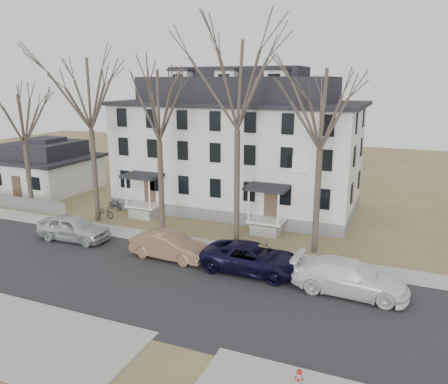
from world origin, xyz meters
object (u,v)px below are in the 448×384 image
at_px(small_house, 48,169).
at_px(car_white, 350,278).
at_px(car_navy, 253,259).
at_px(tree_center, 238,79).
at_px(tree_mid_left, 158,100).
at_px(bicycle_right, 115,205).
at_px(fire_hydrant, 299,378).
at_px(boarding_house, 238,147).
at_px(tree_far_left, 88,89).
at_px(bicycle_left, 104,212).
at_px(tree_bungalow, 22,116).
at_px(car_tan, 169,246).
at_px(tree_mid_right, 322,104).
at_px(car_silver, 73,228).

height_order(small_house, car_white, small_house).
bearing_deg(car_navy, tree_center, 32.10).
xyz_separation_m(tree_mid_left, bicycle_right, (-6.46, 2.89, -9.12)).
bearing_deg(fire_hydrant, car_navy, 118.81).
xyz_separation_m(boarding_house, car_white, (11.33, -13.21, -4.50)).
height_order(tree_far_left, tree_mid_left, tree_far_left).
relative_size(tree_center, bicycle_left, 7.68).
height_order(tree_bungalow, bicycle_right, tree_bungalow).
bearing_deg(car_tan, fire_hydrant, -127.43).
relative_size(boarding_house, bicycle_left, 10.86).
height_order(boarding_house, tree_center, tree_center).
xyz_separation_m(car_navy, fire_hydrant, (4.83, -8.78, -0.47)).
distance_m(tree_mid_right, car_white, 10.48).
xyz_separation_m(boarding_house, tree_mid_right, (8.50, -8.15, 4.22)).
bearing_deg(car_white, car_navy, 86.64).
distance_m(small_house, car_white, 33.32).
height_order(tree_center, tree_mid_right, tree_center).
height_order(tree_center, bicycle_left, tree_center).
xyz_separation_m(tree_far_left, car_silver, (1.41, -4.40, -9.45)).
distance_m(tree_bungalow, bicycle_right, 10.46).
xyz_separation_m(tree_bungalow, fire_hydrant, (26.57, -13.31, -7.75)).
xyz_separation_m(tree_center, bicycle_right, (-12.46, 2.89, -10.60)).
distance_m(boarding_house, car_white, 17.98).
bearing_deg(small_house, car_tan, -28.17).
bearing_deg(boarding_house, car_tan, -88.91).
height_order(small_house, tree_mid_right, tree_mid_right).
distance_m(tree_mid_left, bicycle_left, 10.85).
height_order(tree_bungalow, car_silver, tree_bungalow).
xyz_separation_m(tree_far_left, tree_bungalow, (-7.00, 0.00, -2.22)).
distance_m(boarding_house, tree_mid_right, 12.51).
xyz_separation_m(tree_mid_right, car_silver, (-16.09, -4.40, -8.71)).
relative_size(car_silver, car_white, 0.87).
relative_size(tree_mid_right, car_navy, 2.11).
xyz_separation_m(tree_center, tree_bungalow, (-19.00, 0.00, -2.97)).
xyz_separation_m(car_tan, car_white, (11.09, -0.41, 0.04)).
height_order(tree_mid_right, car_silver, tree_mid_right).
distance_m(car_silver, car_white, 18.94).
height_order(tree_center, car_white, tree_center).
bearing_deg(fire_hydrant, car_white, 84.73).
distance_m(tree_far_left, tree_mid_right, 17.52).
xyz_separation_m(car_white, bicycle_right, (-20.79, 7.94, -0.39)).
xyz_separation_m(tree_far_left, car_navy, (14.74, -4.53, -9.51)).
bearing_deg(bicycle_right, tree_center, -90.61).
height_order(tree_mid_left, fire_hydrant, tree_mid_left).
relative_size(car_silver, car_tan, 1.04).
relative_size(small_house, tree_mid_right, 0.68).
relative_size(tree_mid_left, bicycle_left, 6.65).
distance_m(car_tan, car_navy, 5.50).
relative_size(tree_far_left, car_white, 2.27).
distance_m(boarding_house, tree_bungalow, 18.17).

